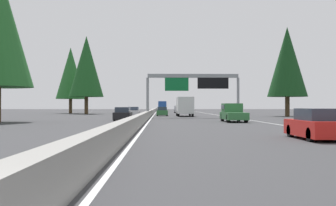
{
  "coord_description": "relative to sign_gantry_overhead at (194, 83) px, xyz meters",
  "views": [
    {
      "loc": [
        -1.92,
        -1.46,
        1.58
      ],
      "look_at": [
        69.29,
        -2.74,
        2.13
      ],
      "focal_mm": 43.92,
      "sensor_mm": 36.0,
      "label": 1
    }
  ],
  "objects": [
    {
      "name": "ground_plane",
      "position": [
        6.3,
        6.04,
        -4.74
      ],
      "size": [
        320.0,
        320.0,
        0.0
      ],
      "primitive_type": "plane",
      "color": "#38383A"
    },
    {
      "name": "median_barrier",
      "position": [
        26.3,
        6.34,
        -4.29
      ],
      "size": [
        180.0,
        0.56,
        0.9
      ],
      "primitive_type": "cube",
      "color": "gray",
      "rests_on": "ground"
    },
    {
      "name": "shoulder_stripe_right",
      "position": [
        16.3,
        -5.48,
        -4.73
      ],
      "size": [
        160.0,
        0.16,
        0.01
      ],
      "primitive_type": "cube",
      "color": "silver",
      "rests_on": "ground"
    },
    {
      "name": "shoulder_stripe_median",
      "position": [
        16.3,
        5.79,
        -4.73
      ],
      "size": [
        160.0,
        0.16,
        0.01
      ],
      "primitive_type": "cube",
      "color": "silver",
      "rests_on": "ground"
    },
    {
      "name": "sign_gantry_overhead",
      "position": [
        0.0,
        0.0,
        0.0
      ],
      "size": [
        0.5,
        12.68,
        5.95
      ],
      "color": "gray",
      "rests_on": "ground"
    },
    {
      "name": "sedan_mid_center",
      "position": [
        -36.23,
        -2.85,
        -4.06
      ],
      "size": [
        4.4,
        1.8,
        1.47
      ],
      "color": "red",
      "rests_on": "ground"
    },
    {
      "name": "pickup_mid_left",
      "position": [
        -14.27,
        -2.74,
        -3.82
      ],
      "size": [
        5.6,
        2.0,
        1.86
      ],
      "color": "#2D6B38",
      "rests_on": "ground"
    },
    {
      "name": "box_truck_far_center",
      "position": [
        8.52,
        0.83,
        -3.13
      ],
      "size": [
        8.5,
        2.4,
        2.95
      ],
      "color": "white",
      "rests_on": "ground"
    },
    {
      "name": "minivan_mid_right",
      "position": [
        40.43,
        0.39,
        -3.79
      ],
      "size": [
        5.0,
        1.95,
        1.69
      ],
      "color": "silver",
      "rests_on": "ground"
    },
    {
      "name": "sedan_distant_b",
      "position": [
        11.36,
        4.33,
        -4.06
      ],
      "size": [
        4.4,
        1.8,
        1.47
      ],
      "color": "#2D6B38",
      "rests_on": "ground"
    },
    {
      "name": "bus_far_left",
      "position": [
        75.66,
        4.06,
        -3.02
      ],
      "size": [
        11.5,
        2.55,
        3.1
      ],
      "color": "#1E4793",
      "rests_on": "ground"
    },
    {
      "name": "oncoming_near",
      "position": [
        11.01,
        8.95,
        -4.06
      ],
      "size": [
        4.4,
        1.8,
        1.47
      ],
      "rotation": [
        0.0,
        0.0,
        3.14
      ],
      "color": "silver",
      "rests_on": "ground"
    },
    {
      "name": "oncoming_far",
      "position": [
        -10.08,
        8.76,
        -4.06
      ],
      "size": [
        4.4,
        1.8,
        1.47
      ],
      "rotation": [
        0.0,
        0.0,
        3.14
      ],
      "color": "black",
      "rests_on": "ground"
    },
    {
      "name": "conifer_right_mid",
      "position": [
        7.33,
        -14.98,
        3.69
      ],
      "size": [
        6.1,
        6.1,
        13.86
      ],
      "color": "#4C3823",
      "rests_on": "ground"
    },
    {
      "name": "conifer_left_mid",
      "position": [
        27.85,
        19.65,
        4.9
      ],
      "size": [
        6.97,
        6.97,
        15.84
      ],
      "color": "#4C3823",
      "rests_on": "ground"
    },
    {
      "name": "conifer_left_far",
      "position": [
        35.2,
        24.45,
        4.11
      ],
      "size": [
        6.4,
        6.4,
        14.54
      ],
      "color": "#4C3823",
      "rests_on": "ground"
    }
  ]
}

